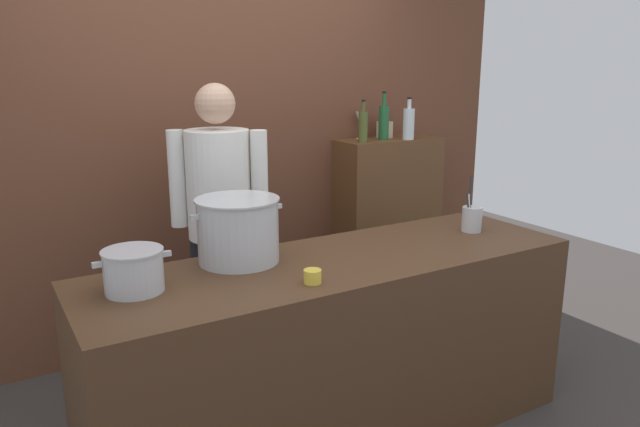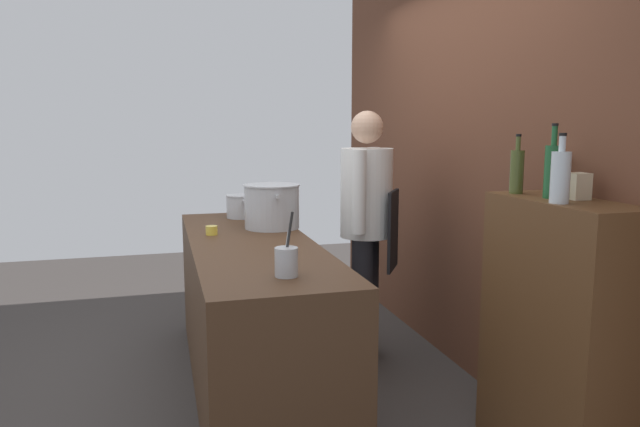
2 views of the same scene
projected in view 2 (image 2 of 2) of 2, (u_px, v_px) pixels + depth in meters
name	position (u px, v px, depth m)	size (l,w,h in m)	color
ground_plane	(254.00, 386.00, 3.50)	(8.00, 8.00, 0.00)	#383330
brick_back_panel	(470.00, 136.00, 3.64)	(4.40, 0.10, 3.00)	brown
prep_counter	(253.00, 315.00, 3.43)	(2.30, 0.70, 0.90)	#472D1C
bar_cabinet	(557.00, 337.00, 2.59)	(0.76, 0.32, 1.24)	brown
chef	(367.00, 218.00, 3.80)	(0.46, 0.41, 1.66)	black
stockpot_large	(272.00, 206.00, 3.77)	(0.43, 0.37, 0.29)	#B7BABF
stockpot_small	(242.00, 206.00, 4.21)	(0.30, 0.23, 0.17)	#B7BABF
utensil_crock	(286.00, 261.00, 2.55)	(0.10, 0.10, 0.29)	#B7BABF
butter_jar	(212.00, 230.00, 3.54)	(0.07, 0.07, 0.06)	yellow
wine_bottle_olive	(517.00, 171.00, 2.72)	(0.06, 0.06, 0.28)	#475123
wine_bottle_clear	(560.00, 176.00, 2.37)	(0.08, 0.08, 0.29)	silver
wine_bottle_green	(552.00, 170.00, 2.54)	(0.07, 0.07, 0.33)	#1E592D
wine_glass_tall	(558.00, 166.00, 2.67)	(0.07, 0.07, 0.19)	silver
spice_tin_cream	(578.00, 186.00, 2.50)	(0.08, 0.08, 0.12)	beige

